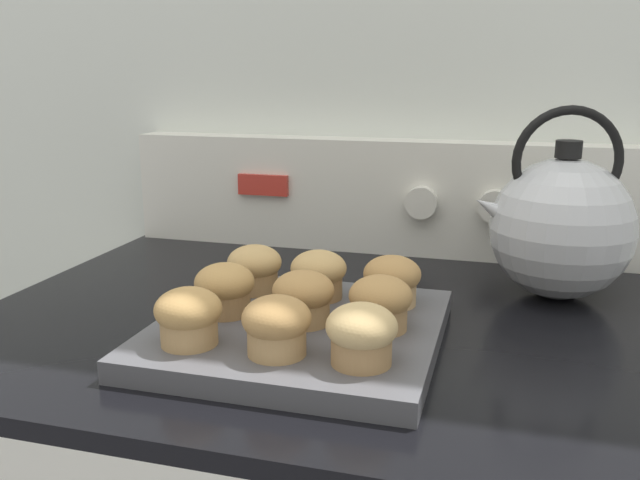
{
  "coord_description": "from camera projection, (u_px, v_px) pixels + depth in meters",
  "views": [
    {
      "loc": [
        0.19,
        -0.38,
        1.17
      ],
      "look_at": [
        0.0,
        0.29,
        0.99
      ],
      "focal_mm": 38.0,
      "sensor_mm": 36.0,
      "label": 1
    }
  ],
  "objects": [
    {
      "name": "muffin_r2_c2",
      "position": [
        392.0,
        280.0,
        0.72
      ],
      "size": [
        0.06,
        0.06,
        0.05
      ],
      "color": "tan",
      "rests_on": "muffin_pan"
    },
    {
      "name": "muffin_pan",
      "position": [
        299.0,
        332.0,
        0.68
      ],
      "size": [
        0.28,
        0.28,
        0.02
      ],
      "color": "#4C4C51",
      "rests_on": "stove_range"
    },
    {
      "name": "control_panel",
      "position": [
        379.0,
        196.0,
        1.01
      ],
      "size": [
        0.76,
        0.07,
        0.17
      ],
      "color": "silver",
      "rests_on": "stove_range"
    },
    {
      "name": "muffin_r2_c0",
      "position": [
        255.0,
        268.0,
        0.76
      ],
      "size": [
        0.06,
        0.06,
        0.05
      ],
      "color": "tan",
      "rests_on": "muffin_pan"
    },
    {
      "name": "muffin_r0_c1",
      "position": [
        274.0,
        325.0,
        0.59
      ],
      "size": [
        0.06,
        0.06,
        0.05
      ],
      "color": "tan",
      "rests_on": "muffin_pan"
    },
    {
      "name": "muffin_r0_c0",
      "position": [
        188.0,
        316.0,
        0.61
      ],
      "size": [
        0.06,
        0.06,
        0.05
      ],
      "color": "tan",
      "rests_on": "muffin_pan"
    },
    {
      "name": "tea_kettle",
      "position": [
        561.0,
        226.0,
        0.8
      ],
      "size": [
        0.2,
        0.17,
        0.23
      ],
      "color": "silver",
      "rests_on": "stove_range"
    },
    {
      "name": "muffin_r1_c1",
      "position": [
        300.0,
        297.0,
        0.67
      ],
      "size": [
        0.06,
        0.06,
        0.05
      ],
      "color": "tan",
      "rests_on": "muffin_pan"
    },
    {
      "name": "muffin_r2_c1",
      "position": [
        319.0,
        274.0,
        0.74
      ],
      "size": [
        0.06,
        0.06,
        0.05
      ],
      "color": "#A37A4C",
      "rests_on": "muffin_pan"
    },
    {
      "name": "muffin_r1_c2",
      "position": [
        380.0,
        302.0,
        0.65
      ],
      "size": [
        0.06,
        0.06,
        0.05
      ],
      "color": "#A37A4C",
      "rests_on": "muffin_pan"
    },
    {
      "name": "muffin_r1_c0",
      "position": [
        225.0,
        289.0,
        0.69
      ],
      "size": [
        0.06,
        0.06,
        0.05
      ],
      "color": "#A37A4C",
      "rests_on": "muffin_pan"
    },
    {
      "name": "wall_back",
      "position": [
        388.0,
        45.0,
        1.0
      ],
      "size": [
        8.0,
        0.05,
        2.4
      ],
      "color": "silver",
      "rests_on": "ground_plane"
    },
    {
      "name": "muffin_r0_c2",
      "position": [
        362.0,
        334.0,
        0.57
      ],
      "size": [
        0.06,
        0.06,
        0.05
      ],
      "color": "#A37A4C",
      "rests_on": "muffin_pan"
    }
  ]
}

